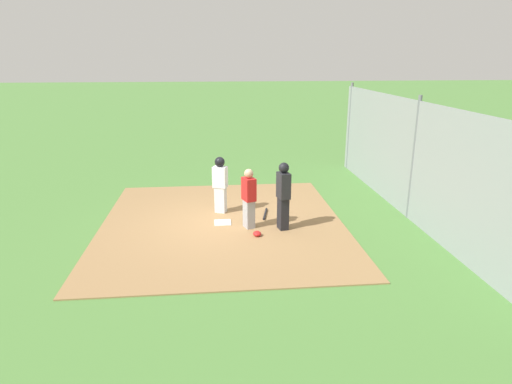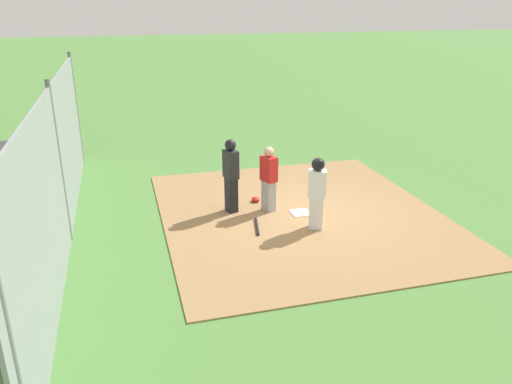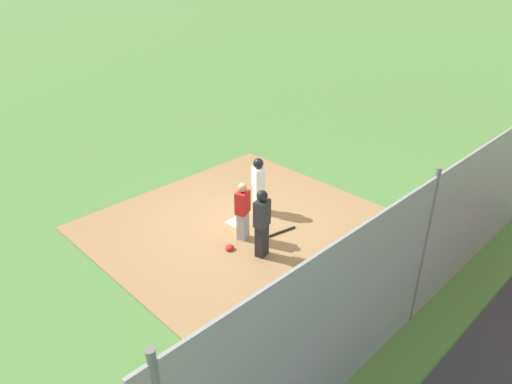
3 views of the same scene
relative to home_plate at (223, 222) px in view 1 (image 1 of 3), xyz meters
name	(u,v)px [view 1 (image 1 of 3)]	position (x,y,z in m)	size (l,w,h in m)	color
ground_plane	(223,224)	(0.00, 0.00, -0.04)	(140.00, 140.00, 0.00)	#51843D
dirt_infield	(223,223)	(0.00, 0.00, -0.03)	(7.20, 6.40, 0.03)	#9E774C
home_plate	(223,222)	(0.00, 0.00, 0.00)	(0.44, 0.44, 0.02)	white
catcher	(249,198)	(-0.38, -0.68, 0.80)	(0.45, 0.37, 1.57)	#9E9EA3
umpire	(283,195)	(-0.57, -1.54, 0.92)	(0.43, 0.34, 1.75)	black
runner	(220,181)	(0.87, 0.03, 0.91)	(0.39, 0.45, 1.61)	silver
baseball_bat	(265,214)	(0.50, -1.21, 0.02)	(0.06, 0.06, 0.86)	black
catcher_mask	(257,234)	(-0.98, -0.83, 0.05)	(0.24, 0.20, 0.12)	red
backstop_fence	(413,161)	(0.00, -5.15, 1.56)	(12.00, 0.10, 3.35)	#93999E
parked_car_red	(485,169)	(2.64, -9.01, 0.57)	(4.31, 2.12, 1.28)	maroon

